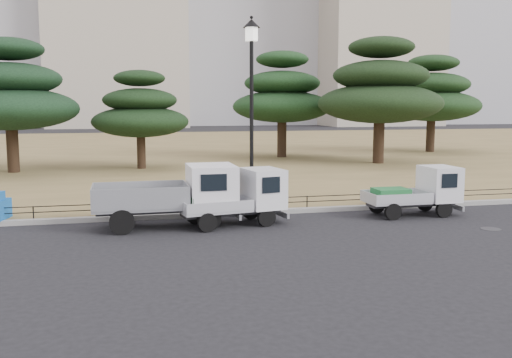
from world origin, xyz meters
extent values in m
plane|color=black|center=(0.00, 0.00, 0.00)|extent=(220.00, 220.00, 0.00)
cube|color=olive|center=(0.00, 30.60, 0.07)|extent=(120.00, 56.00, 0.15)
cube|color=gray|center=(0.00, 2.60, 0.08)|extent=(120.00, 0.25, 0.16)
cylinder|color=black|center=(-1.77, 0.54, 0.36)|extent=(0.73, 0.15, 0.73)
cylinder|color=black|center=(-1.78, 2.11, 0.36)|extent=(0.73, 0.15, 0.73)
cylinder|color=black|center=(-4.28, 0.51, 0.36)|extent=(0.73, 0.15, 0.73)
cylinder|color=black|center=(-4.30, 2.08, 0.36)|extent=(0.73, 0.15, 0.73)
cube|color=#2D2D30|center=(-3.00, 1.31, 0.56)|extent=(4.07, 0.91, 0.13)
cube|color=gray|center=(-3.73, 1.30, 0.97)|extent=(2.83, 1.62, 0.71)
cube|color=silver|center=(-1.56, 1.32, 1.24)|extent=(1.43, 1.75, 1.25)
cylinder|color=black|center=(0.03, 0.67, 0.28)|extent=(0.59, 0.25, 0.57)
cylinder|color=black|center=(-0.20, 1.89, 0.28)|extent=(0.59, 0.25, 0.57)
cylinder|color=black|center=(-1.84, 0.32, 0.28)|extent=(0.59, 0.25, 0.57)
cylinder|color=black|center=(-2.07, 1.54, 0.28)|extent=(0.59, 0.25, 0.57)
cube|color=#2D2D30|center=(-0.99, 1.11, 0.42)|extent=(3.14, 1.25, 0.13)
cube|color=silver|center=(-1.54, 1.01, 0.67)|extent=(2.31, 1.66, 0.38)
cube|color=silver|center=(0.07, 1.31, 1.10)|extent=(1.30, 1.58, 1.23)
cube|color=#164D24|center=(-1.75, 0.97, 0.77)|extent=(1.30, 1.04, 0.42)
cylinder|color=black|center=(6.08, 0.72, 0.28)|extent=(0.55, 0.15, 0.55)
cylinder|color=black|center=(6.07, 1.92, 0.28)|extent=(0.55, 0.15, 0.55)
cylinder|color=black|center=(4.25, 0.70, 0.28)|extent=(0.55, 0.15, 0.55)
cylinder|color=black|center=(4.23, 1.90, 0.28)|extent=(0.55, 0.15, 0.55)
cube|color=#2D2D30|center=(5.19, 1.31, 0.40)|extent=(2.97, 0.71, 0.13)
cube|color=#B8BAC0|center=(4.65, 1.30, 0.65)|extent=(2.05, 1.27, 0.37)
cube|color=silver|center=(6.23, 1.32, 1.05)|extent=(1.04, 1.37, 1.16)
cube|color=#1E6A32|center=(4.44, 1.30, 0.74)|extent=(1.13, 0.83, 0.40)
cylinder|color=black|center=(0.05, 2.90, 0.24)|extent=(0.48, 0.48, 0.18)
cylinder|color=black|center=(0.05, 2.90, 3.06)|extent=(0.13, 0.13, 5.47)
cylinder|color=white|center=(0.05, 2.90, 6.01)|extent=(0.44, 0.44, 0.44)
cone|color=black|center=(0.05, 2.90, 6.37)|extent=(0.57, 0.57, 0.27)
cylinder|color=black|center=(0.00, 2.75, 0.35)|extent=(38.00, 0.03, 0.03)
cylinder|color=black|center=(0.00, 2.75, 0.53)|extent=(38.00, 0.03, 0.03)
cylinder|color=black|center=(0.00, 2.75, 0.35)|extent=(0.04, 0.04, 0.40)
cylinder|color=#2D2D30|center=(6.50, -1.20, 0.01)|extent=(0.60, 0.60, 0.01)
cylinder|color=black|center=(-9.92, 16.14, 1.51)|extent=(0.61, 0.61, 2.73)
ellipsoid|color=black|center=(-9.92, 16.14, 3.49)|extent=(7.00, 7.00, 2.24)
ellipsoid|color=black|center=(-9.92, 16.14, 5.02)|extent=(5.34, 5.34, 1.71)
ellipsoid|color=black|center=(-9.92, 16.14, 6.56)|extent=(3.69, 3.69, 1.18)
cylinder|color=black|center=(-3.27, 16.48, 1.21)|extent=(0.48, 0.48, 2.13)
ellipsoid|color=black|center=(-3.27, 16.48, 2.76)|extent=(5.36, 5.36, 1.72)
ellipsoid|color=black|center=(-3.27, 16.48, 3.95)|extent=(4.09, 4.09, 1.31)
ellipsoid|color=black|center=(-3.27, 16.48, 5.15)|extent=(2.83, 2.83, 0.90)
cylinder|color=black|center=(6.28, 21.50, 1.54)|extent=(0.63, 0.63, 2.79)
ellipsoid|color=#163216|center=(6.28, 21.50, 3.57)|extent=(6.71, 6.71, 2.15)
ellipsoid|color=#163216|center=(6.28, 21.50, 5.14)|extent=(5.13, 5.13, 1.64)
ellipsoid|color=#163216|center=(6.28, 21.50, 6.71)|extent=(3.54, 3.54, 1.13)
cylinder|color=black|center=(10.96, 16.26, 1.63)|extent=(0.67, 0.67, 2.96)
ellipsoid|color=black|center=(10.96, 16.26, 3.77)|extent=(7.51, 7.51, 2.40)
ellipsoid|color=black|center=(10.96, 16.26, 5.44)|extent=(5.73, 5.73, 1.83)
ellipsoid|color=black|center=(10.96, 16.26, 7.10)|extent=(3.96, 3.96, 1.27)
cylinder|color=black|center=(18.43, 23.20, 1.56)|extent=(0.63, 0.63, 2.82)
ellipsoid|color=black|center=(18.43, 23.20, 3.61)|extent=(7.20, 7.20, 2.31)
ellipsoid|color=black|center=(18.43, 23.20, 5.19)|extent=(5.50, 5.50, 1.76)
ellipsoid|color=black|center=(18.43, 23.20, 6.78)|extent=(3.80, 3.80, 1.22)
camera|label=1|loc=(-4.12, -15.94, 3.71)|focal=40.00mm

